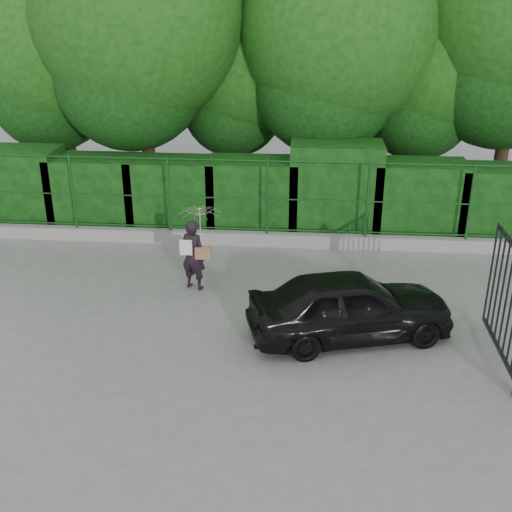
{
  "coord_description": "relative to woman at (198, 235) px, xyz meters",
  "views": [
    {
      "loc": [
        1.31,
        -9.57,
        5.84
      ],
      "look_at": [
        0.41,
        1.3,
        1.1
      ],
      "focal_mm": 45.0,
      "sensor_mm": 36.0,
      "label": 1
    }
  ],
  "objects": [
    {
      "name": "hedge",
      "position": [
        0.81,
        3.37,
        -0.2
      ],
      "size": [
        14.2,
        1.2,
        2.26
      ],
      "color": "black",
      "rests_on": "ground"
    },
    {
      "name": "ground",
      "position": [
        0.82,
        -2.13,
        -1.15
      ],
      "size": [
        80.0,
        80.0,
        0.0
      ],
      "primitive_type": "plane",
      "color": "gray"
    },
    {
      "name": "trees",
      "position": [
        1.96,
        5.61,
        3.47
      ],
      "size": [
        17.1,
        6.15,
        8.08
      ],
      "color": "black",
      "rests_on": "ground"
    },
    {
      "name": "woman",
      "position": [
        0.0,
        0.0,
        0.0
      ],
      "size": [
        0.89,
        0.86,
        1.74
      ],
      "color": "black",
      "rests_on": "ground"
    },
    {
      "name": "kerb",
      "position": [
        0.82,
        2.37,
        -1.0
      ],
      "size": [
        14.0,
        0.25,
        0.3
      ],
      "primitive_type": "cube",
      "color": "#9E9E99",
      "rests_on": "ground"
    },
    {
      "name": "fence",
      "position": [
        1.04,
        2.37,
        0.05
      ],
      "size": [
        14.13,
        0.06,
        1.8
      ],
      "color": "#164518",
      "rests_on": "kerb"
    },
    {
      "name": "car",
      "position": [
        2.95,
        -1.72,
        -0.54
      ],
      "size": [
        3.81,
        2.34,
        1.21
      ],
      "primitive_type": "imported",
      "rotation": [
        0.0,
        0.0,
        1.85
      ],
      "color": "black",
      "rests_on": "ground"
    }
  ]
}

